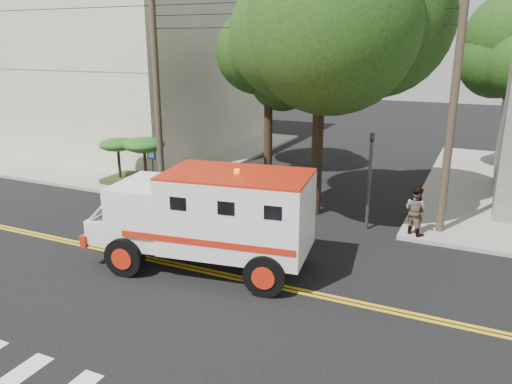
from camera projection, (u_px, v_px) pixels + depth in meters
The scene contains 13 objects.
ground at pixel (200, 270), 15.20m from camera, with size 100.00×100.00×0.00m, color black.
sidewalk_nw at pixel (129, 148), 32.36m from camera, with size 17.00×17.00×0.15m, color gray.
building_left at pixel (114, 66), 33.02m from camera, with size 16.00×14.00×10.00m, color #B4AC93.
utility_pole_left at pixel (157, 95), 21.38m from camera, with size 0.28×0.28×9.00m, color #382D23.
utility_pole_right at pixel (453, 109), 16.73m from camera, with size 0.28×0.28×9.00m, color #382D23.
tree_main at pixel (331, 26), 17.73m from camera, with size 6.08×5.70×9.85m.
tree_left at pixel (273, 62), 24.87m from camera, with size 4.48×4.20×7.70m.
traffic_signal at pixel (370, 171), 17.88m from camera, with size 0.15×0.18×3.60m.
accessibility_sign at pixel (152, 164), 22.67m from camera, with size 0.45×0.10×2.02m.
palm_planter at pixel (136, 153), 23.49m from camera, with size 3.52×2.63×2.36m.
armored_truck at pixel (210, 214), 14.84m from camera, with size 7.03×3.52×3.07m.
pedestrian_a at pixel (415, 212), 17.47m from camera, with size 0.59×0.39×1.62m, color gray.
pedestrian_b at pixel (416, 210), 17.45m from camera, with size 0.84×0.65×1.72m, color gray.
Camera 1 is at (7.43, -11.85, 6.64)m, focal length 35.00 mm.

